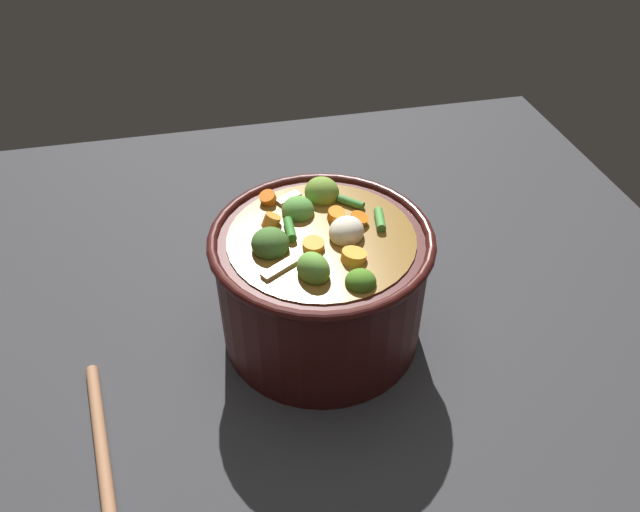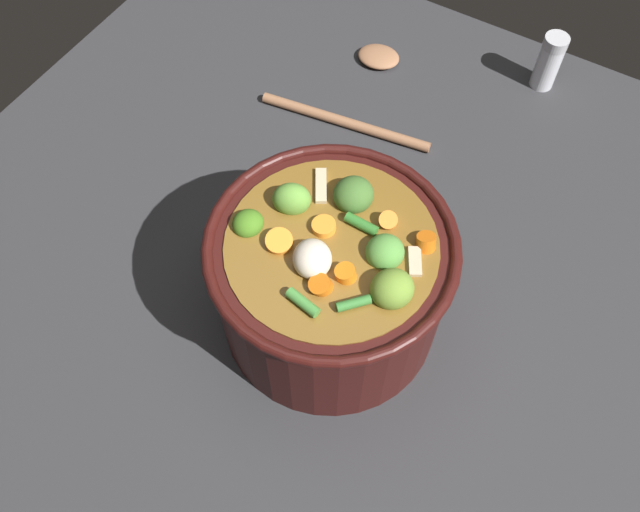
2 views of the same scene
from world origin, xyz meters
name	(u,v)px [view 2 (image 2 of 2)]	position (x,y,z in m)	size (l,w,h in m)	color
ground_plane	(330,314)	(0.00, 0.00, 0.00)	(1.10, 1.10, 0.00)	#2D2D30
cooking_pot	(331,280)	(0.00, 0.00, 0.08)	(0.25, 0.25, 0.18)	#38110F
wooden_spoon	(362,88)	(-0.33, -0.14, 0.01)	(0.19, 0.24, 0.02)	#996746
salt_shaker	(549,62)	(-0.47, 0.07, 0.04)	(0.03, 0.03, 0.08)	silver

